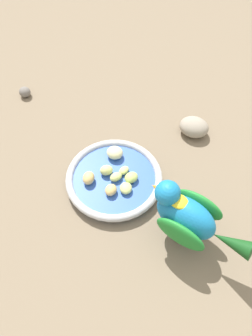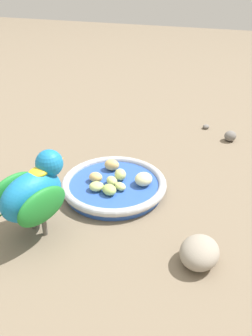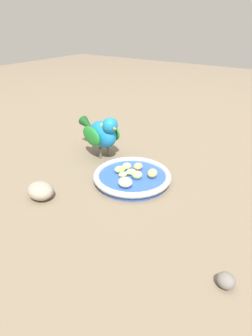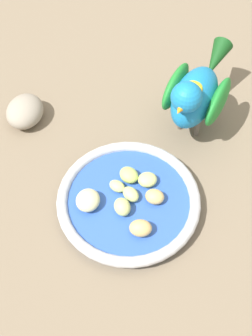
{
  "view_description": "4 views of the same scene",
  "coord_description": "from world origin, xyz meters",
  "px_view_note": "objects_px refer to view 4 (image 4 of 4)",
  "views": [
    {
      "loc": [
        -0.32,
        -0.12,
        0.57
      ],
      "look_at": [
        0.02,
        -0.02,
        0.06
      ],
      "focal_mm": 33.42,
      "sensor_mm": 36.0,
      "label": 1
    },
    {
      "loc": [
        0.24,
        -0.54,
        0.4
      ],
      "look_at": [
        0.05,
        -0.0,
        0.06
      ],
      "focal_mm": 38.42,
      "sensor_mm": 36.0,
      "label": 2
    },
    {
      "loc": [
        0.57,
        0.36,
        0.39
      ],
      "look_at": [
        0.03,
        -0.01,
        0.04
      ],
      "focal_mm": 30.77,
      "sensor_mm": 36.0,
      "label": 3
    },
    {
      "loc": [
        -0.02,
        0.35,
        0.6
      ],
      "look_at": [
        0.03,
        -0.02,
        0.05
      ],
      "focal_mm": 50.83,
      "sensor_mm": 36.0,
      "label": 4
    }
  ],
  "objects_px": {
    "parrot": "(196,94)",
    "apple_piece_0": "(122,207)",
    "apple_piece_6": "(117,186)",
    "apple_piece_3": "(155,196)",
    "feeding_bowl": "(129,202)",
    "apple_piece_2": "(131,193)",
    "apple_piece_5": "(145,179)",
    "rock_large": "(25,111)",
    "apple_piece_4": "(129,175)",
    "apple_piece_7": "(142,228)",
    "apple_piece_1": "(88,200)"
  },
  "relations": [
    {
      "from": "apple_piece_5",
      "to": "rock_large",
      "type": "xyz_separation_m",
      "value": [
        0.21,
        -0.11,
        -0.01
      ]
    },
    {
      "from": "apple_piece_4",
      "to": "apple_piece_1",
      "type": "bearing_deg",
      "value": 45.79
    },
    {
      "from": "apple_piece_0",
      "to": "apple_piece_6",
      "type": "xyz_separation_m",
      "value": [
        0.01,
        -0.03,
        -0.0
      ]
    },
    {
      "from": "apple_piece_4",
      "to": "rock_large",
      "type": "relative_size",
      "value": 0.43
    },
    {
      "from": "apple_piece_1",
      "to": "apple_piece_3",
      "type": "height_order",
      "value": "apple_piece_1"
    },
    {
      "from": "apple_piece_1",
      "to": "apple_piece_4",
      "type": "distance_m",
      "value": 0.07
    },
    {
      "from": "parrot",
      "to": "apple_piece_0",
      "type": "bearing_deg",
      "value": -6.44
    },
    {
      "from": "feeding_bowl",
      "to": "apple_piece_7",
      "type": "bearing_deg",
      "value": 118.06
    },
    {
      "from": "rock_large",
      "to": "parrot",
      "type": "bearing_deg",
      "value": -175.25
    },
    {
      "from": "apple_piece_7",
      "to": "parrot",
      "type": "bearing_deg",
      "value": -104.28
    },
    {
      "from": "parrot",
      "to": "apple_piece_6",
      "type": "bearing_deg",
      "value": -15.11
    },
    {
      "from": "apple_piece_2",
      "to": "apple_piece_7",
      "type": "height_order",
      "value": "apple_piece_7"
    },
    {
      "from": "apple_piece_5",
      "to": "apple_piece_7",
      "type": "xyz_separation_m",
      "value": [
        -0.01,
        0.08,
        0.0
      ]
    },
    {
      "from": "feeding_bowl",
      "to": "apple_piece_7",
      "type": "relative_size",
      "value": 6.68
    },
    {
      "from": "apple_piece_0",
      "to": "apple_piece_1",
      "type": "bearing_deg",
      "value": -3.61
    },
    {
      "from": "apple_piece_7",
      "to": "rock_large",
      "type": "distance_m",
      "value": 0.28
    },
    {
      "from": "apple_piece_6",
      "to": "apple_piece_3",
      "type": "bearing_deg",
      "value": 169.0
    },
    {
      "from": "apple_piece_2",
      "to": "apple_piece_5",
      "type": "height_order",
      "value": "same"
    },
    {
      "from": "apple_piece_0",
      "to": "apple_piece_6",
      "type": "bearing_deg",
      "value": -70.12
    },
    {
      "from": "rock_large",
      "to": "apple_piece_2",
      "type": "bearing_deg",
      "value": 145.16
    },
    {
      "from": "apple_piece_1",
      "to": "apple_piece_5",
      "type": "xyz_separation_m",
      "value": [
        -0.07,
        -0.05,
        -0.0
      ]
    },
    {
      "from": "apple_piece_1",
      "to": "apple_piece_2",
      "type": "xyz_separation_m",
      "value": [
        -0.06,
        -0.02,
        -0.0
      ]
    },
    {
      "from": "apple_piece_0",
      "to": "rock_large",
      "type": "relative_size",
      "value": 0.4
    },
    {
      "from": "feeding_bowl",
      "to": "parrot",
      "type": "height_order",
      "value": "parrot"
    },
    {
      "from": "apple_piece_1",
      "to": "apple_piece_5",
      "type": "relative_size",
      "value": 1.3
    },
    {
      "from": "parrot",
      "to": "rock_large",
      "type": "bearing_deg",
      "value": -66.41
    },
    {
      "from": "apple_piece_6",
      "to": "rock_large",
      "type": "height_order",
      "value": "rock_large"
    },
    {
      "from": "apple_piece_0",
      "to": "rock_large",
      "type": "distance_m",
      "value": 0.24
    },
    {
      "from": "apple_piece_7",
      "to": "apple_piece_0",
      "type": "bearing_deg",
      "value": -42.57
    },
    {
      "from": "apple_piece_0",
      "to": "apple_piece_5",
      "type": "xyz_separation_m",
      "value": [
        -0.03,
        -0.05,
        -0.0
      ]
    },
    {
      "from": "feeding_bowl",
      "to": "apple_piece_6",
      "type": "distance_m",
      "value": 0.03
    },
    {
      "from": "apple_piece_7",
      "to": "rock_large",
      "type": "height_order",
      "value": "same"
    },
    {
      "from": "apple_piece_2",
      "to": "apple_piece_3",
      "type": "xyz_separation_m",
      "value": [
        -0.03,
        0.0,
        0.0
      ]
    },
    {
      "from": "apple_piece_7",
      "to": "apple_piece_1",
      "type": "bearing_deg",
      "value": -21.82
    },
    {
      "from": "apple_piece_5",
      "to": "apple_piece_2",
      "type": "bearing_deg",
      "value": 56.62
    },
    {
      "from": "apple_piece_3",
      "to": "apple_piece_0",
      "type": "bearing_deg",
      "value": 29.54
    },
    {
      "from": "apple_piece_0",
      "to": "apple_piece_3",
      "type": "relative_size",
      "value": 1.02
    },
    {
      "from": "feeding_bowl",
      "to": "apple_piece_1",
      "type": "distance_m",
      "value": 0.06
    },
    {
      "from": "apple_piece_1",
      "to": "apple_piece_4",
      "type": "bearing_deg",
      "value": -134.21
    },
    {
      "from": "apple_piece_0",
      "to": "parrot",
      "type": "height_order",
      "value": "parrot"
    },
    {
      "from": "apple_piece_1",
      "to": "apple_piece_2",
      "type": "distance_m",
      "value": 0.06
    },
    {
      "from": "apple_piece_0",
      "to": "parrot",
      "type": "bearing_deg",
      "value": -115.28
    },
    {
      "from": "feeding_bowl",
      "to": "apple_piece_3",
      "type": "height_order",
      "value": "apple_piece_3"
    },
    {
      "from": "apple_piece_1",
      "to": "apple_piece_2",
      "type": "height_order",
      "value": "apple_piece_1"
    },
    {
      "from": "apple_piece_7",
      "to": "rock_large",
      "type": "bearing_deg",
      "value": -41.12
    },
    {
      "from": "apple_piece_2",
      "to": "parrot",
      "type": "xyz_separation_m",
      "value": [
        -0.08,
        -0.15,
        0.05
      ]
    },
    {
      "from": "apple_piece_0",
      "to": "parrot",
      "type": "xyz_separation_m",
      "value": [
        -0.08,
        -0.18,
        0.05
      ]
    },
    {
      "from": "feeding_bowl",
      "to": "apple_piece_6",
      "type": "xyz_separation_m",
      "value": [
        0.02,
        -0.02,
        0.01
      ]
    },
    {
      "from": "apple_piece_0",
      "to": "apple_piece_4",
      "type": "distance_m",
      "value": 0.05
    },
    {
      "from": "apple_piece_6",
      "to": "apple_piece_7",
      "type": "xyz_separation_m",
      "value": [
        -0.04,
        0.06,
        0.0
      ]
    }
  ]
}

